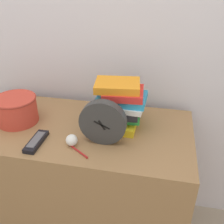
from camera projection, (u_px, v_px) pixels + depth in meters
name	position (u px, v px, depth m)	size (l,w,h in m)	color
wall_back	(89.00, 24.00, 1.39)	(6.00, 0.04, 2.40)	silver
desk	(78.00, 183.00, 1.50)	(1.17, 0.56, 0.78)	olive
desk_clock	(103.00, 123.00, 1.14)	(0.21, 0.05, 0.21)	#333333
book_stack	(120.00, 104.00, 1.26)	(0.25, 0.21, 0.23)	yellow
basket	(16.00, 109.00, 1.31)	(0.21, 0.21, 0.13)	#C63D2D
tv_remote	(36.00, 141.00, 1.18)	(0.05, 0.16, 0.02)	black
crumpled_paper_ball	(72.00, 140.00, 1.16)	(0.05, 0.05, 0.05)	white
pen	(79.00, 151.00, 1.13)	(0.10, 0.07, 0.01)	#B21E1E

